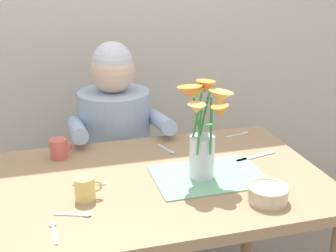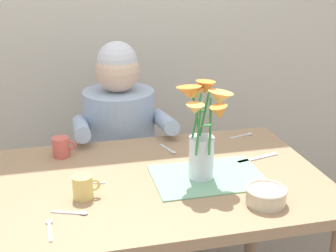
# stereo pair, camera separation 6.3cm
# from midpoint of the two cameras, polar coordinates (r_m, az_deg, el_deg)

# --- Properties ---
(wood_panel_backdrop) EXTENTS (4.00, 0.10, 2.50)m
(wood_panel_backdrop) POSITION_cam_midpoint_polar(r_m,az_deg,el_deg) (2.54, -5.66, 14.68)
(wood_panel_backdrop) COLOR beige
(wood_panel_backdrop) RESTS_ON ground_plane
(dining_table) EXTENTS (1.20, 0.80, 0.74)m
(dining_table) POSITION_cam_midpoint_polar(r_m,az_deg,el_deg) (1.73, 0.02, -9.34)
(dining_table) COLOR #9E7A56
(dining_table) RESTS_ON ground_plane
(seated_person) EXTENTS (0.45, 0.47, 1.14)m
(seated_person) POSITION_cam_midpoint_polar(r_m,az_deg,el_deg) (2.29, -5.08, -3.79)
(seated_person) COLOR #4C4C56
(seated_person) RESTS_ON ground_plane
(striped_placemat) EXTENTS (0.40, 0.28, 0.00)m
(striped_placemat) POSITION_cam_midpoint_polar(r_m,az_deg,el_deg) (1.69, 6.05, -6.29)
(striped_placemat) COLOR #7AB289
(striped_placemat) RESTS_ON dining_table
(flower_vase) EXTENTS (0.21, 0.21, 0.35)m
(flower_vase) POSITION_cam_midpoint_polar(r_m,az_deg,el_deg) (1.61, 5.41, 0.01)
(flower_vase) COLOR silver
(flower_vase) RESTS_ON dining_table
(ceramic_bowl) EXTENTS (0.14, 0.14, 0.06)m
(ceramic_bowl) POSITION_cam_midpoint_polar(r_m,az_deg,el_deg) (1.55, 13.23, -8.35)
(ceramic_bowl) COLOR beige
(ceramic_bowl) RESTS_ON dining_table
(dinner_knife) EXTENTS (0.19, 0.06, 0.00)m
(dinner_knife) POSITION_cam_midpoint_polar(r_m,az_deg,el_deg) (1.87, 12.00, -3.92)
(dinner_knife) COLOR silver
(dinner_knife) RESTS_ON dining_table
(tea_cup) EXTENTS (0.09, 0.07, 0.08)m
(tea_cup) POSITION_cam_midpoint_polar(r_m,az_deg,el_deg) (1.55, -9.31, -7.49)
(tea_cup) COLOR #E5C666
(tea_cup) RESTS_ON dining_table
(coffee_cup) EXTENTS (0.09, 0.07, 0.08)m
(coffee_cup) POSITION_cam_midpoint_polar(r_m,az_deg,el_deg) (1.88, -12.17, -2.58)
(coffee_cup) COLOR #CC564C
(coffee_cup) RESTS_ON dining_table
(spoon_0) EXTENTS (0.12, 0.05, 0.01)m
(spoon_0) POSITION_cam_midpoint_polar(r_m,az_deg,el_deg) (1.49, -10.19, -10.57)
(spoon_0) COLOR silver
(spoon_0) RESTS_ON dining_table
(spoon_1) EXTENTS (0.12, 0.04, 0.01)m
(spoon_1) POSITION_cam_midpoint_polar(r_m,az_deg,el_deg) (2.10, 10.38, -1.11)
(spoon_1) COLOR silver
(spoon_1) RESTS_ON dining_table
(spoon_2) EXTENTS (0.02, 0.12, 0.01)m
(spoon_2) POSITION_cam_midpoint_polar(r_m,az_deg,el_deg) (1.43, -13.26, -12.06)
(spoon_2) COLOR silver
(spoon_2) RESTS_ON dining_table
(spoon_3) EXTENTS (0.12, 0.04, 0.01)m
(spoon_3) POSITION_cam_midpoint_polar(r_m,az_deg,el_deg) (1.66, -9.44, -6.93)
(spoon_3) COLOR silver
(spoon_3) RESTS_ON dining_table
(spoon_4) EXTENTS (0.05, 0.12, 0.01)m
(spoon_4) POSITION_cam_midpoint_polar(r_m,az_deg,el_deg) (1.90, 1.22, -3.05)
(spoon_4) COLOR silver
(spoon_4) RESTS_ON dining_table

